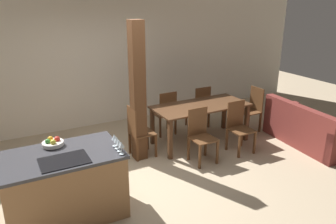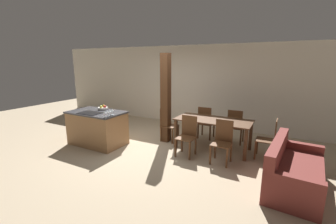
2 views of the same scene
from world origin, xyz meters
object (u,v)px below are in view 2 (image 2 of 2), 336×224
Objects in this scene: wine_glass_near at (105,112)px; couch at (293,172)px; dining_table at (213,123)px; wine_glass_end at (112,110)px; dining_chair_near_left at (187,135)px; wine_glass_far at (110,111)px; dining_chair_head_end at (167,124)px; kitchen_island at (98,128)px; timber_post at (166,99)px; dining_chair_foot_end at (269,139)px; fruit_bowl at (103,108)px; dining_chair_far_left at (205,122)px; wine_glass_middle at (107,111)px; dining_chair_near_right at (222,141)px; dining_chair_far_right at (235,126)px.

couch is at bearing 6.19° from wine_glass_near.
couch is at bearing -30.88° from dining_table.
wine_glass_end reaches higher than couch.
dining_chair_near_left reaches higher than dining_table.
wine_glass_far is 0.09× the size of couch.
dining_chair_head_end is at bearing 75.81° from couch.
timber_post is (1.48, 1.06, 0.74)m from kitchen_island.
wine_glass_far is 0.07× the size of timber_post.
dining_table is at bearing -90.00° from dining_chair_foot_end.
kitchen_island is at bearing 150.52° from wine_glass_near.
dining_chair_head_end is at bearing 79.48° from timber_post.
fruit_bowl is 0.29× the size of dining_chair_far_left.
timber_post is at bearing 26.99° from fruit_bowl.
wine_glass_near is 0.09m from wine_glass_middle.
dining_chair_far_left is at bearing 122.70° from dining_chair_near_right.
wine_glass_end is 2.67m from dining_chair_near_right.
dining_chair_near_right is (3.21, 0.48, 0.04)m from kitchen_island.
dining_chair_far_left is at bearing 38.32° from timber_post.
timber_post is at bearing 146.93° from dining_chair_near_left.
kitchen_island is 0.89m from wine_glass_far.
dining_chair_foot_end is (0.88, 0.65, 0.00)m from dining_chair_near_right.
wine_glass_far is 1.65m from dining_chair_head_end.
wine_glass_middle is 2.58m from dining_table.
wine_glass_end is at bearing 90.00° from wine_glass_middle.
fruit_bowl is at bearing -153.01° from timber_post.
wine_glass_middle is 0.09× the size of dining_table.
wine_glass_near reaches higher than dining_chair_far_right.
dining_table is 0.79m from dining_chair_near_right.
dining_table is 1.98× the size of dining_chair_near_left.
couch is at bearing -17.97° from timber_post.
wine_glass_far is 0.18× the size of dining_chair_near_left.
dining_chair_near_right is 0.39× the size of timber_post.
wine_glass_end is at bearing -29.51° from fruit_bowl.
fruit_bowl is 0.15× the size of couch.
wine_glass_middle reaches higher than dining_table.
dining_chair_far_left and dining_chair_foot_end have the same top height.
fruit_bowl is 2.97m from dining_table.
wine_glass_far is 3.72m from dining_chair_foot_end.
timber_post is at bearing 58.23° from wine_glass_middle.
dining_table is 2.11m from couch.
wine_glass_end is 2.61m from dining_chair_far_left.
fruit_bowl is at bearing 118.64° from dining_chair_head_end.
dining_chair_foot_end is at bearing 11.48° from fruit_bowl.
kitchen_island is at bearing -74.68° from dining_chair_foot_end.
dining_chair_near_left is at bearing -122.70° from dining_table.
dining_table is at bearing 64.01° from couch.
fruit_bowl is 1.65× the size of wine_glass_middle.
dining_chair_foot_end is at bearing 23.42° from wine_glass_near.
wine_glass_middle is 0.07× the size of timber_post.
dining_chair_head_end is (-0.88, 0.65, 0.00)m from dining_chair_near_left.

